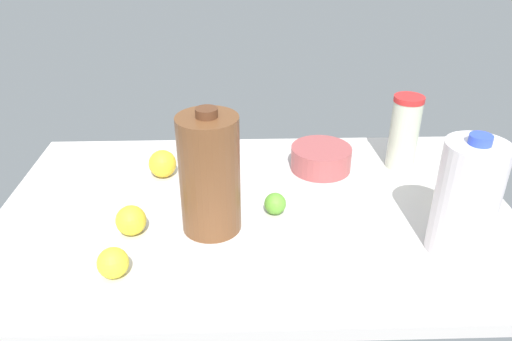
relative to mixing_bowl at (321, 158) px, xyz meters
The scene contains 10 objects.
countertop 26.39cm from the mixing_bowl, 133.57° to the right, with size 120.00×76.00×3.00cm, color silver.
mixing_bowl is the anchor object (origin of this frame).
milk_jug 43.38cm from the mixing_bowl, 57.29° to the right, with size 12.31×12.31×25.90cm.
tumbler_cup 22.73cm from the mixing_bowl, ahead, with size 7.79×7.79×19.97cm.
chocolate_milk_jug 39.48cm from the mixing_bowl, 136.85° to the right, with size 12.85×12.85×28.00cm.
lemon_by_jug 41.72cm from the mixing_bowl, behind, with size 7.15×7.15×7.15cm, color yellow.
lemon_beside_bowl 53.04cm from the mixing_bowl, 148.14° to the right, with size 6.57×6.57×6.57cm, color yellow.
lemon_near_front 62.11cm from the mixing_bowl, 137.64° to the right, with size 6.07×6.07×6.07cm, color yellow.
lemon_loose 38.68cm from the mixing_bowl, 28.53° to the right, with size 7.90×7.90×7.90cm, color yellow.
lime_far_back 25.13cm from the mixing_bowl, 122.75° to the right, with size 5.06×5.06×5.06cm, color #61AB33.
Camera 1 is at (-3.12, -98.58, 67.05)cm, focal length 35.00 mm.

